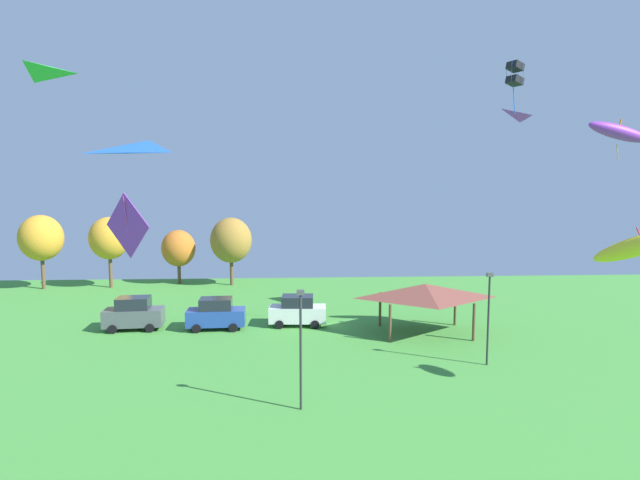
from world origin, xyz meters
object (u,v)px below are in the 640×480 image
(kite_flying_8, at_px, (150,163))
(kite_flying_5, at_px, (127,226))
(parked_car_third_from_left, at_px, (298,311))
(light_post_0, at_px, (489,313))
(kite_flying_1, at_px, (619,132))
(parked_car_leftmost, at_px, (134,314))
(kite_flying_4, at_px, (35,98))
(treeline_tree_1, at_px, (109,238))
(treeline_tree_3, at_px, (231,240))
(treeline_tree_2, at_px, (178,248))
(park_pavilion, at_px, (425,291))
(kite_flying_6, at_px, (500,122))
(treeline_tree_0, at_px, (41,238))
(kite_flying_2, at_px, (515,74))
(light_post_1, at_px, (301,342))
(parked_car_second_from_left, at_px, (216,314))

(kite_flying_8, bearing_deg, kite_flying_5, -88.71)
(parked_car_third_from_left, relative_size, light_post_0, 0.79)
(kite_flying_1, relative_size, parked_car_leftmost, 0.99)
(kite_flying_4, distance_m, treeline_tree_1, 21.06)
(kite_flying_5, bearing_deg, treeline_tree_3, 90.00)
(treeline_tree_1, relative_size, treeline_tree_2, 1.26)
(park_pavilion, height_order, treeline_tree_1, treeline_tree_1)
(kite_flying_6, relative_size, treeline_tree_0, 0.42)
(kite_flying_2, height_order, parked_car_third_from_left, kite_flying_2)
(kite_flying_1, height_order, kite_flying_5, kite_flying_1)
(kite_flying_2, bearing_deg, kite_flying_1, -0.80)
(kite_flying_8, relative_size, light_post_0, 0.63)
(kite_flying_4, relative_size, light_post_1, 0.59)
(kite_flying_1, xyz_separation_m, parked_car_second_from_left, (-26.55, 5.00, -12.80))
(kite_flying_8, relative_size, light_post_1, 0.61)
(kite_flying_1, xyz_separation_m, parked_car_leftmost, (-32.57, 5.18, -12.75))
(kite_flying_4, xyz_separation_m, light_post_0, (28.55, -7.06, -13.21))
(kite_flying_8, distance_m, treeline_tree_3, 29.88)
(light_post_0, bearing_deg, park_pavilion, 106.83)
(treeline_tree_0, height_order, treeline_tree_3, treeline_tree_0)
(treeline_tree_0, bearing_deg, light_post_1, -48.58)
(kite_flying_5, height_order, parked_car_third_from_left, kite_flying_5)
(kite_flying_1, distance_m, light_post_0, 14.75)
(kite_flying_2, bearing_deg, treeline_tree_0, 152.39)
(parked_car_second_from_left, relative_size, treeline_tree_2, 0.73)
(treeline_tree_1, relative_size, treeline_tree_3, 1.02)
(treeline_tree_0, bearing_deg, treeline_tree_2, 9.79)
(kite_flying_1, bearing_deg, kite_flying_5, -158.52)
(kite_flying_6, distance_m, treeline_tree_1, 39.34)
(park_pavilion, bearing_deg, treeline_tree_3, 130.45)
(kite_flying_2, xyz_separation_m, light_post_0, (-2.57, -3.52, -14.37))
(parked_car_third_from_left, distance_m, treeline_tree_1, 25.36)
(parked_car_second_from_left, height_order, light_post_0, light_post_0)
(parked_car_leftmost, relative_size, parked_car_third_from_left, 0.98)
(kite_flying_4, bearing_deg, light_post_0, -13.89)
(kite_flying_1, distance_m, light_post_1, 24.72)
(kite_flying_5, height_order, light_post_0, kite_flying_5)
(kite_flying_2, distance_m, park_pavilion, 15.45)
(kite_flying_5, bearing_deg, parked_car_second_from_left, 86.52)
(light_post_1, xyz_separation_m, treeline_tree_1, (-19.55, 30.19, 1.93))
(parked_car_third_from_left, xyz_separation_m, light_post_1, (0.05, -14.50, 2.12))
(kite_flying_2, bearing_deg, parked_car_leftmost, 168.81)
(treeline_tree_0, bearing_deg, light_post_0, -33.16)
(treeline_tree_0, bearing_deg, treeline_tree_3, 3.25)
(kite_flying_5, xyz_separation_m, treeline_tree_0, (-19.22, 31.77, -3.56))
(treeline_tree_1, distance_m, treeline_tree_2, 7.05)
(kite_flying_2, bearing_deg, kite_flying_5, -152.11)
(parked_car_third_from_left, relative_size, treeline_tree_3, 0.60)
(parked_car_third_from_left, bearing_deg, treeline_tree_1, 144.27)
(light_post_1, xyz_separation_m, treeline_tree_3, (-7.03, 30.85, 1.59))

